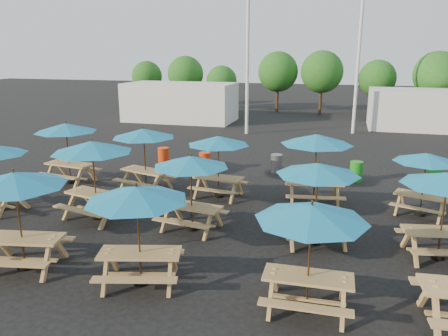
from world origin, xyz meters
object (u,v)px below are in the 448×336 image
(picnic_unit_2, at_px, (66,130))
(picnic_unit_11, at_px, (317,143))
(picnic_unit_4, at_px, (92,151))
(picnic_unit_5, at_px, (144,136))
(waste_bin_1, at_px, (205,162))
(picnic_unit_10, at_px, (318,173))
(waste_bin_2, at_px, (276,164))
(waste_bin_4, at_px, (434,175))
(picnic_unit_9, at_px, (311,218))
(picnic_unit_6, at_px, (137,199))
(picnic_unit_14, at_px, (426,161))
(picnic_unit_3, at_px, (15,184))
(picnic_unit_8, at_px, (218,143))
(waste_bin_0, at_px, (164,156))
(waste_bin_3, at_px, (356,171))
(picnic_unit_13, at_px, (447,183))
(picnic_unit_7, at_px, (191,165))

(picnic_unit_2, height_order, picnic_unit_11, picnic_unit_11)
(picnic_unit_4, height_order, picnic_unit_5, picnic_unit_4)
(waste_bin_1, bearing_deg, picnic_unit_2, -144.73)
(picnic_unit_10, xyz_separation_m, waste_bin_2, (-2.11, 6.79, -1.57))
(waste_bin_1, bearing_deg, waste_bin_4, 1.65)
(picnic_unit_9, bearing_deg, picnic_unit_6, 177.91)
(picnic_unit_14, bearing_deg, picnic_unit_6, -117.08)
(waste_bin_2, bearing_deg, waste_bin_4, -1.72)
(picnic_unit_10, height_order, picnic_unit_11, picnic_unit_11)
(picnic_unit_3, bearing_deg, picnic_unit_8, 53.96)
(waste_bin_0, relative_size, waste_bin_2, 1.00)
(picnic_unit_6, xyz_separation_m, picnic_unit_8, (-0.02, 6.27, -0.05))
(picnic_unit_3, relative_size, waste_bin_3, 3.42)
(waste_bin_4, bearing_deg, picnic_unit_8, -155.08)
(picnic_unit_4, xyz_separation_m, waste_bin_1, (1.48, 6.31, -1.76))
(picnic_unit_8, bearing_deg, picnic_unit_2, -174.32)
(picnic_unit_11, relative_size, waste_bin_3, 3.35)
(picnic_unit_10, distance_m, picnic_unit_13, 3.07)
(picnic_unit_14, distance_m, waste_bin_0, 11.13)
(picnic_unit_2, bearing_deg, picnic_unit_9, -25.59)
(picnic_unit_4, xyz_separation_m, waste_bin_2, (4.55, 6.76, -1.76))
(picnic_unit_14, bearing_deg, waste_bin_0, -179.95)
(picnic_unit_2, bearing_deg, picnic_unit_4, -37.76)
(picnic_unit_11, bearing_deg, picnic_unit_13, -52.72)
(picnic_unit_5, xyz_separation_m, waste_bin_1, (1.25, 3.27, -1.66))
(picnic_unit_8, xyz_separation_m, picnic_unit_14, (6.69, -0.03, -0.16))
(waste_bin_1, height_order, waste_bin_2, same)
(picnic_unit_8, bearing_deg, picnic_unit_3, -108.73)
(picnic_unit_10, height_order, picnic_unit_14, picnic_unit_10)
(picnic_unit_2, bearing_deg, picnic_unit_7, -19.35)
(picnic_unit_2, xyz_separation_m, picnic_unit_11, (9.47, 0.05, 0.03))
(picnic_unit_5, bearing_deg, picnic_unit_3, -75.66)
(picnic_unit_11, bearing_deg, waste_bin_4, 30.26)
(picnic_unit_5, xyz_separation_m, waste_bin_2, (4.33, 3.73, -1.66))
(picnic_unit_14, bearing_deg, picnic_unit_8, -160.47)
(picnic_unit_3, height_order, waste_bin_1, picnic_unit_3)
(picnic_unit_4, height_order, picnic_unit_11, picnic_unit_4)
(picnic_unit_9, xyz_separation_m, waste_bin_3, (1.06, 9.69, -1.57))
(picnic_unit_2, distance_m, picnic_unit_6, 8.84)
(picnic_unit_2, xyz_separation_m, picnic_unit_8, (6.13, -0.07, -0.15))
(picnic_unit_2, distance_m, picnic_unit_10, 10.22)
(picnic_unit_7, relative_size, waste_bin_0, 3.06)
(waste_bin_0, height_order, waste_bin_1, same)
(picnic_unit_6, xyz_separation_m, picnic_unit_14, (6.67, 6.24, -0.22))
(picnic_unit_11, xyz_separation_m, picnic_unit_13, (3.33, -3.26, -0.16))
(picnic_unit_8, relative_size, picnic_unit_14, 0.94)
(picnic_unit_5, relative_size, waste_bin_3, 3.52)
(picnic_unit_14, height_order, waste_bin_0, picnic_unit_14)
(waste_bin_2, bearing_deg, picnic_unit_13, -53.05)
(waste_bin_3, bearing_deg, picnic_unit_2, -163.15)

